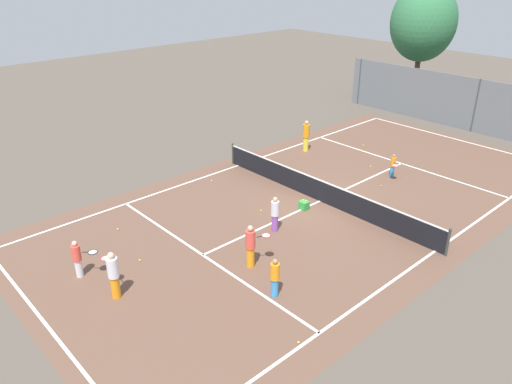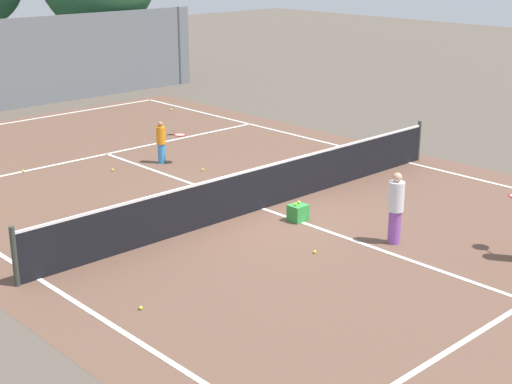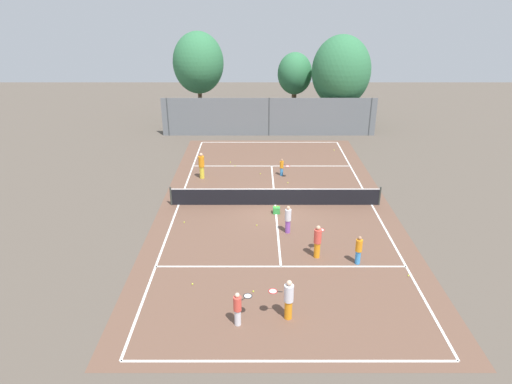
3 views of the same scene
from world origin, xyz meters
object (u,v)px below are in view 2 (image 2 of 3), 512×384
(tennis_ball_6, at_px, (113,170))
(tennis_ball_11, at_px, (203,170))
(tennis_ball_5, at_px, (23,171))
(tennis_ball_3, at_px, (332,171))
(tennis_ball_0, at_px, (315,252))
(ball_crate, at_px, (298,213))
(player_4, at_px, (396,208))
(player_0, at_px, (162,141))
(tennis_ball_8, at_px, (141,308))
(tennis_ball_1, at_px, (42,246))
(tennis_ball_10, at_px, (171,110))

(tennis_ball_6, height_order, tennis_ball_11, same)
(tennis_ball_5, xyz_separation_m, tennis_ball_6, (1.76, -1.52, 0.00))
(tennis_ball_3, relative_size, tennis_ball_5, 1.00)
(tennis_ball_0, height_order, tennis_ball_11, same)
(ball_crate, height_order, tennis_ball_6, ball_crate)
(player_4, distance_m, tennis_ball_11, 6.56)
(ball_crate, bearing_deg, tennis_ball_0, -126.02)
(player_0, height_order, tennis_ball_11, player_0)
(player_4, height_order, tennis_ball_8, player_4)
(ball_crate, bearing_deg, tennis_ball_1, 153.42)
(tennis_ball_0, height_order, tennis_ball_1, same)
(player_4, bearing_deg, tennis_ball_0, 155.44)
(tennis_ball_11, bearing_deg, player_0, 102.88)
(tennis_ball_5, bearing_deg, tennis_ball_10, 25.33)
(player_0, relative_size, tennis_ball_6, 17.52)
(player_0, height_order, ball_crate, player_0)
(player_0, xyz_separation_m, tennis_ball_3, (2.72, -3.70, -0.57))
(tennis_ball_3, distance_m, tennis_ball_5, 8.07)
(tennis_ball_1, bearing_deg, player_0, 31.36)
(tennis_ball_11, bearing_deg, tennis_ball_1, -161.17)
(tennis_ball_5, relative_size, tennis_ball_6, 1.00)
(tennis_ball_8, bearing_deg, tennis_ball_5, 75.06)
(player_0, height_order, tennis_ball_3, player_0)
(tennis_ball_3, bearing_deg, player_4, -124.49)
(player_4, xyz_separation_m, tennis_ball_5, (-3.06, 9.63, -0.71))
(tennis_ball_1, bearing_deg, tennis_ball_11, 18.83)
(player_4, bearing_deg, tennis_ball_10, 71.39)
(ball_crate, xyz_separation_m, tennis_ball_10, (4.91, 10.99, -0.15))
(ball_crate, distance_m, tennis_ball_10, 12.04)
(tennis_ball_11, bearing_deg, player_4, -93.78)
(tennis_ball_1, bearing_deg, tennis_ball_5, 66.81)
(tennis_ball_3, distance_m, tennis_ball_11, 3.38)
(ball_crate, distance_m, tennis_ball_11, 4.41)
(player_0, distance_m, tennis_ball_8, 8.74)
(ball_crate, relative_size, tennis_ball_5, 6.45)
(player_0, distance_m, ball_crate, 5.69)
(tennis_ball_6, height_order, tennis_ball_10, same)
(tennis_ball_3, xyz_separation_m, tennis_ball_6, (-4.14, 3.98, 0.00))
(ball_crate, distance_m, tennis_ball_5, 7.88)
(tennis_ball_1, height_order, tennis_ball_5, same)
(tennis_ball_0, relative_size, tennis_ball_1, 1.00)
(player_0, distance_m, player_4, 7.84)
(player_0, distance_m, tennis_ball_11, 1.48)
(tennis_ball_1, xyz_separation_m, tennis_ball_5, (2.17, 5.06, 0.00))
(player_0, distance_m, tennis_ball_0, 7.34)
(tennis_ball_0, bearing_deg, tennis_ball_5, 99.62)
(tennis_ball_6, distance_m, tennis_ball_10, 7.66)
(tennis_ball_8, bearing_deg, tennis_ball_11, 43.34)
(tennis_ball_0, bearing_deg, tennis_ball_11, 71.15)
(tennis_ball_6, bearing_deg, ball_crate, -81.99)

